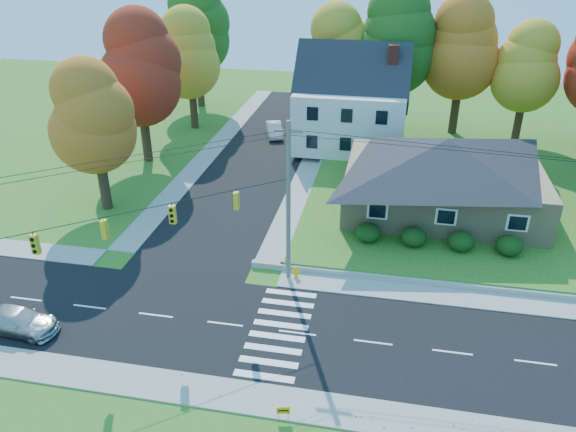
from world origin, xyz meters
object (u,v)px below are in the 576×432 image
(ranch_house, at_px, (444,173))
(white_car, at_px, (274,129))
(fire_hydrant, at_px, (296,272))
(silver_sedan, at_px, (18,321))

(ranch_house, bearing_deg, white_car, 137.11)
(ranch_house, xyz_separation_m, fire_hydrant, (-9.03, -10.74, -2.90))
(white_car, xyz_separation_m, fire_hydrant, (6.94, -25.58, -0.34))
(silver_sedan, relative_size, fire_hydrant, 5.75)
(ranch_house, relative_size, white_car, 3.52)
(silver_sedan, distance_m, white_car, 34.13)
(silver_sedan, height_order, white_car, white_car)
(silver_sedan, relative_size, white_car, 1.06)
(fire_hydrant, bearing_deg, ranch_house, 49.95)
(silver_sedan, xyz_separation_m, fire_hydrant, (13.55, 7.90, -0.29))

